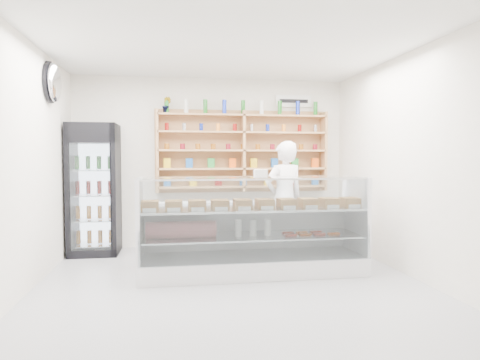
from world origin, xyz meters
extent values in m
plane|color=#9C9CA0|center=(0.00, 0.00, 0.00)|extent=(5.00, 5.00, 0.00)
plane|color=white|center=(0.00, 0.00, 2.80)|extent=(5.00, 5.00, 0.00)
plane|color=white|center=(0.00, 2.50, 1.40)|extent=(4.50, 0.00, 4.50)
plane|color=white|center=(0.00, -2.50, 1.40)|extent=(4.50, 0.00, 4.50)
plane|color=white|center=(-2.25, 0.00, 1.40)|extent=(0.00, 5.00, 5.00)
plane|color=white|center=(2.25, 0.00, 1.40)|extent=(0.00, 5.00, 5.00)
cube|color=white|center=(0.33, 0.63, 0.12)|extent=(2.85, 0.81, 0.24)
cube|color=white|center=(0.33, 1.00, 0.54)|extent=(2.85, 0.05, 0.60)
cube|color=silver|center=(0.33, 0.63, 0.48)|extent=(2.73, 0.71, 0.02)
cube|color=silver|center=(0.33, 0.63, 0.83)|extent=(2.79, 0.74, 0.02)
cube|color=silver|center=(0.33, 0.24, 0.74)|extent=(2.79, 0.12, 0.99)
cube|color=silver|center=(0.33, 0.58, 1.23)|extent=(2.79, 0.56, 0.01)
imported|color=silver|center=(0.96, 1.43, 0.86)|extent=(0.72, 0.58, 1.72)
cube|color=black|center=(-1.85, 2.14, 1.00)|extent=(0.73, 0.71, 2.00)
cube|color=#32053E|center=(-1.85, 1.81, 1.85)|extent=(0.70, 0.04, 0.28)
cube|color=silver|center=(-1.85, 1.80, 0.91)|extent=(0.60, 0.02, 1.58)
cube|color=tan|center=(-0.90, 2.34, 1.59)|extent=(0.04, 0.28, 1.33)
cube|color=tan|center=(0.50, 2.34, 1.59)|extent=(0.04, 0.28, 1.33)
cube|color=tan|center=(1.90, 2.34, 1.59)|extent=(0.04, 0.28, 1.33)
cube|color=tan|center=(0.50, 2.34, 1.00)|extent=(2.80, 0.28, 0.03)
cube|color=tan|center=(0.50, 2.34, 1.30)|extent=(2.80, 0.28, 0.03)
cube|color=tan|center=(0.50, 2.34, 1.60)|extent=(2.80, 0.28, 0.03)
cube|color=tan|center=(0.50, 2.34, 1.90)|extent=(2.80, 0.28, 0.03)
cube|color=tan|center=(0.50, 2.34, 2.18)|extent=(2.80, 0.28, 0.03)
imported|color=#1E6626|center=(-0.75, 2.34, 2.32)|extent=(0.17, 0.15, 0.26)
ellipsoid|color=silver|center=(-2.17, 1.20, 2.45)|extent=(0.15, 0.50, 0.50)
cube|color=white|center=(1.40, 2.47, 2.45)|extent=(0.62, 0.03, 0.20)
camera|label=1|loc=(-0.70, -4.68, 1.48)|focal=32.00mm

